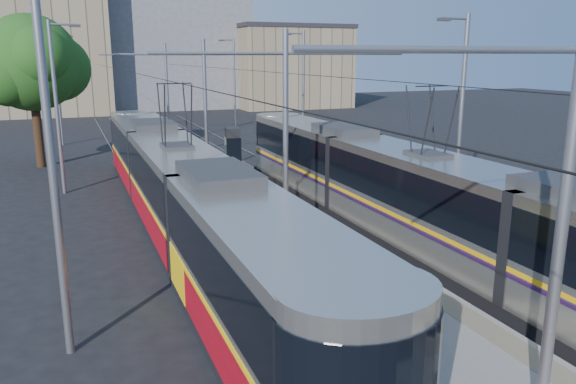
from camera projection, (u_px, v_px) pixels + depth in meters
name	position (u px, v px, depth m)	size (l,w,h in m)	color
ground	(408.00, 333.00, 13.37)	(160.00, 160.00, 0.00)	black
platform	(222.00, 182.00, 28.70)	(4.00, 50.00, 0.30)	gray
tactile_strip_left	(194.00, 181.00, 28.14)	(0.70, 50.00, 0.01)	gray
tactile_strip_right	(249.00, 177.00, 29.18)	(0.70, 50.00, 0.01)	gray
rails	(222.00, 184.00, 28.73)	(8.71, 70.00, 0.03)	gray
tram_left	(179.00, 191.00, 20.08)	(2.43, 28.48, 5.50)	black
tram_right	(425.00, 199.00, 18.40)	(2.43, 29.48, 5.50)	black
catenary	(236.00, 99.00, 25.09)	(9.20, 70.00, 7.00)	gray
street_lamps	(201.00, 97.00, 31.36)	(15.18, 38.22, 8.00)	gray
shelter	(233.00, 152.00, 28.28)	(0.94, 1.31, 2.64)	black
tree	(38.00, 65.00, 32.27)	(6.04, 5.58, 8.77)	#382314
building_left	(31.00, 44.00, 62.19)	(16.32, 12.24, 15.31)	gray
building_centre	(169.00, 39.00, 71.34)	(18.36, 14.28, 16.89)	gray
building_right	(289.00, 66.00, 71.72)	(14.28, 10.20, 10.20)	gray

